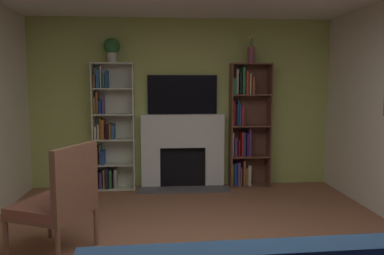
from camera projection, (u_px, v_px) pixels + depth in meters
wall_back_accent at (182, 103)px, 6.10m from camera, size 4.78×0.06×2.61m
fireplace at (183, 149)px, 6.05m from camera, size 1.38×0.48×1.14m
tv at (182, 94)px, 6.02m from camera, size 1.07×0.06×0.60m
bookshelf_left at (110, 131)px, 5.92m from camera, size 0.62×0.28×1.92m
bookshelf_right at (245, 127)px, 6.08m from camera, size 0.62×0.29×1.92m
potted_plant at (112, 48)px, 5.74m from camera, size 0.24×0.24×0.37m
vase_with_flowers at (251, 53)px, 5.92m from camera, size 0.11×0.11×0.43m
armchair at (60, 200)px, 3.64m from camera, size 0.81×0.82×1.06m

